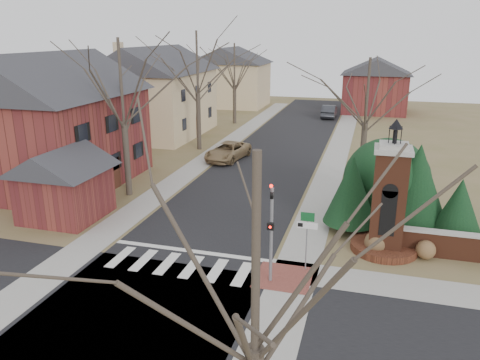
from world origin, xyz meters
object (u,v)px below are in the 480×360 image
(sign_post, at_px, (307,230))
(brick_gate_monument, at_px, (388,209))
(distant_car, at_px, (329,111))
(pickup_truck, at_px, (228,151))
(traffic_signal_pole, at_px, (271,225))

(sign_post, relative_size, brick_gate_monument, 0.42)
(distant_car, bearing_deg, sign_post, 93.95)
(sign_post, distance_m, brick_gate_monument, 4.55)
(distant_car, bearing_deg, pickup_truck, 74.73)
(sign_post, bearing_deg, brick_gate_monument, 41.42)
(sign_post, bearing_deg, pickup_truck, 117.62)
(distant_car, bearing_deg, brick_gate_monument, 99.48)
(brick_gate_monument, xyz_separation_m, distant_car, (-6.26, 36.90, -1.39))
(traffic_signal_pole, bearing_deg, pickup_truck, 112.49)
(sign_post, relative_size, pickup_truck, 0.53)
(traffic_signal_pole, bearing_deg, brick_gate_monument, 43.24)
(traffic_signal_pole, xyz_separation_m, brick_gate_monument, (4.70, 4.42, -0.42))
(traffic_signal_pole, xyz_separation_m, distant_car, (-1.56, 41.32, -1.81))
(pickup_truck, distance_m, distant_car, 23.54)
(sign_post, height_order, distant_car, sign_post)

